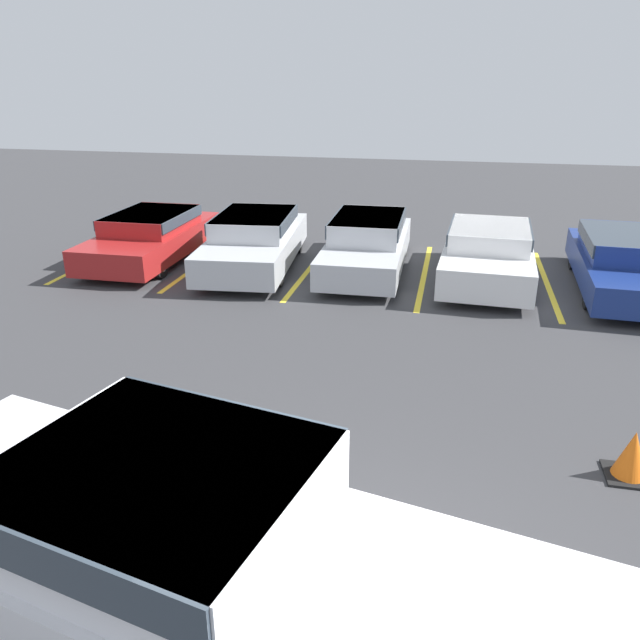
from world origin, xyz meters
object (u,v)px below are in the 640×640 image
parked_sedan_c (367,242)px  parked_sedan_e (625,260)px  parked_sedan_a (151,235)px  parked_sedan_b (255,239)px  parked_sedan_d (488,252)px  pickup_truck (203,571)px  traffic_cone (632,456)px

parked_sedan_c → parked_sedan_e: parked_sedan_c is taller
parked_sedan_c → parked_sedan_e: (5.44, -0.34, -0.01)m
parked_sedan_a → parked_sedan_b: (2.63, -0.04, 0.05)m
parked_sedan_a → parked_sedan_d: bearing=89.6°
pickup_truck → parked_sedan_b: bearing=118.1°
parked_sedan_b → traffic_cone: parked_sedan_b is taller
parked_sedan_e → parked_sedan_b: bearing=-87.4°
pickup_truck → parked_sedan_d: 10.57m
parked_sedan_c → parked_sedan_e: bearing=85.3°
parked_sedan_a → parked_sedan_b: size_ratio=0.93×
traffic_cone → parked_sedan_c: bearing=118.9°
parked_sedan_e → parked_sedan_d: bearing=-88.2°
pickup_truck → traffic_cone: (3.75, 3.25, -0.61)m
traffic_cone → parked_sedan_a: bearing=142.9°
parked_sedan_a → parked_sedan_e: (10.68, -0.03, 0.02)m
parked_sedan_d → traffic_cone: bearing=14.0°
parked_sedan_b → parked_sedan_c: parked_sedan_b is taller
pickup_truck → parked_sedan_e: bearing=75.6°
parked_sedan_a → parked_sedan_d: parked_sedan_d is taller
parked_sedan_b → parked_sedan_c: (2.60, 0.34, -0.01)m
parked_sedan_a → parked_sedan_c: bearing=92.9°
parked_sedan_e → parked_sedan_c: bearing=-90.9°
pickup_truck → parked_sedan_a: (-5.55, 10.29, -0.26)m
parked_sedan_d → traffic_cone: 7.20m
parked_sedan_b → parked_sedan_d: bearing=85.0°
parked_sedan_a → parked_sedan_e: bearing=89.4°
parked_sedan_b → parked_sedan_d: 5.29m
parked_sedan_a → parked_sedan_e: 10.68m
parked_sedan_a → traffic_cone: bearing=52.4°
pickup_truck → parked_sedan_e: 11.47m
pickup_truck → parked_sedan_b: size_ratio=1.32×
traffic_cone → pickup_truck: bearing=-139.1°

